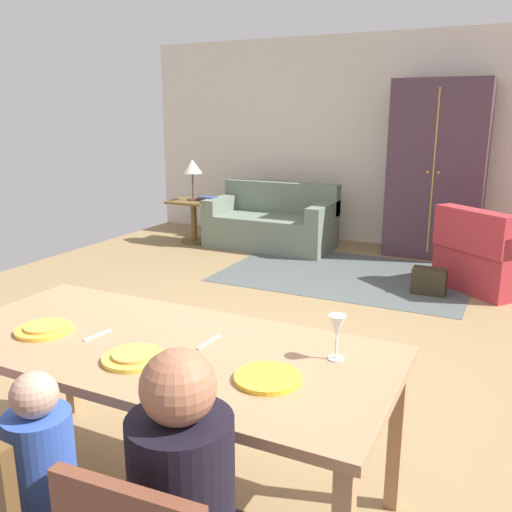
% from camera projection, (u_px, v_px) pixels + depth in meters
% --- Properties ---
extents(ground_plane, '(7.18, 6.49, 0.02)m').
position_uv_depth(ground_plane, '(300.00, 327.00, 4.56)').
color(ground_plane, olive).
extents(back_wall, '(7.18, 0.10, 2.70)m').
position_uv_depth(back_wall, '(397.00, 142.00, 7.09)').
color(back_wall, beige).
rests_on(back_wall, ground_plane).
extents(dining_table, '(2.00, 0.90, 0.76)m').
position_uv_depth(dining_table, '(161.00, 358.00, 2.36)').
color(dining_table, '#A87B54').
rests_on(dining_table, ground_plane).
extents(plate_near_man, '(0.25, 0.25, 0.02)m').
position_uv_depth(plate_near_man, '(44.00, 330.00, 2.47)').
color(plate_near_man, yellow).
rests_on(plate_near_man, dining_table).
extents(pizza_near_man, '(0.17, 0.17, 0.01)m').
position_uv_depth(pizza_near_man, '(44.00, 327.00, 2.46)').
color(pizza_near_man, gold).
rests_on(pizza_near_man, plate_near_man).
extents(plate_near_child, '(0.25, 0.25, 0.02)m').
position_uv_depth(plate_near_child, '(134.00, 358.00, 2.18)').
color(plate_near_child, yellow).
rests_on(plate_near_child, dining_table).
extents(pizza_near_child, '(0.17, 0.17, 0.01)m').
position_uv_depth(pizza_near_child, '(134.00, 354.00, 2.18)').
color(pizza_near_child, gold).
rests_on(pizza_near_child, plate_near_child).
extents(plate_near_woman, '(0.25, 0.25, 0.02)m').
position_uv_depth(plate_near_woman, '(268.00, 378.00, 2.02)').
color(plate_near_woman, yellow).
rests_on(plate_near_woman, dining_table).
extents(wine_glass, '(0.07, 0.07, 0.19)m').
position_uv_depth(wine_glass, '(337.00, 328.00, 2.16)').
color(wine_glass, silver).
rests_on(wine_glass, dining_table).
extents(fork, '(0.04, 0.15, 0.01)m').
position_uv_depth(fork, '(98.00, 335.00, 2.42)').
color(fork, silver).
rests_on(fork, dining_table).
extents(knife, '(0.02, 0.17, 0.01)m').
position_uv_depth(knife, '(209.00, 342.00, 2.35)').
color(knife, silver).
rests_on(knife, dining_table).
extents(person_child, '(0.22, 0.30, 0.92)m').
position_uv_depth(person_child, '(54.00, 502.00, 1.87)').
color(person_child, '#333741').
rests_on(person_child, ground_plane).
extents(area_rug, '(2.60, 1.80, 0.01)m').
position_uv_depth(area_rug, '(346.00, 274.00, 6.02)').
color(area_rug, '#4A5150').
rests_on(area_rug, ground_plane).
extents(couch, '(1.61, 0.86, 0.82)m').
position_uv_depth(couch, '(272.00, 224.00, 7.23)').
color(couch, slate).
rests_on(couch, ground_plane).
extents(armchair, '(1.20, 1.20, 0.82)m').
position_uv_depth(armchair, '(492.00, 258.00, 5.47)').
color(armchair, '#A52B32').
rests_on(armchair, ground_plane).
extents(armoire, '(1.10, 0.59, 2.10)m').
position_uv_depth(armoire, '(437.00, 170.00, 6.58)').
color(armoire, '#49303D').
rests_on(armoire, ground_plane).
extents(side_table, '(0.56, 0.56, 0.58)m').
position_uv_depth(side_table, '(194.00, 215.00, 7.44)').
color(side_table, brown).
rests_on(side_table, ground_plane).
extents(table_lamp, '(0.26, 0.26, 0.54)m').
position_uv_depth(table_lamp, '(192.00, 168.00, 7.28)').
color(table_lamp, brown).
rests_on(table_lamp, side_table).
extents(book_lower, '(0.22, 0.16, 0.03)m').
position_uv_depth(book_lower, '(205.00, 199.00, 7.37)').
color(book_lower, maroon).
rests_on(book_lower, side_table).
extents(book_upper, '(0.22, 0.16, 0.03)m').
position_uv_depth(book_upper, '(208.00, 198.00, 7.32)').
color(book_upper, '#33497E').
rests_on(book_upper, book_lower).
extents(handbag, '(0.32, 0.16, 0.26)m').
position_uv_depth(handbag, '(429.00, 281.00, 5.34)').
color(handbag, '#30291B').
rests_on(handbag, ground_plane).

